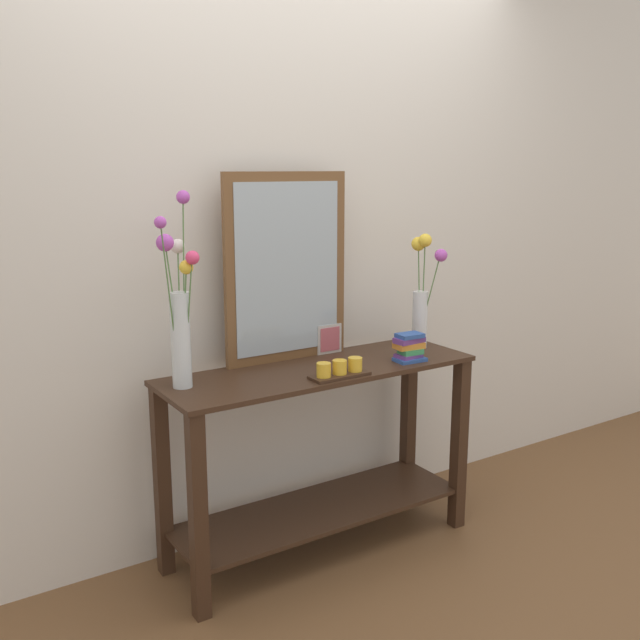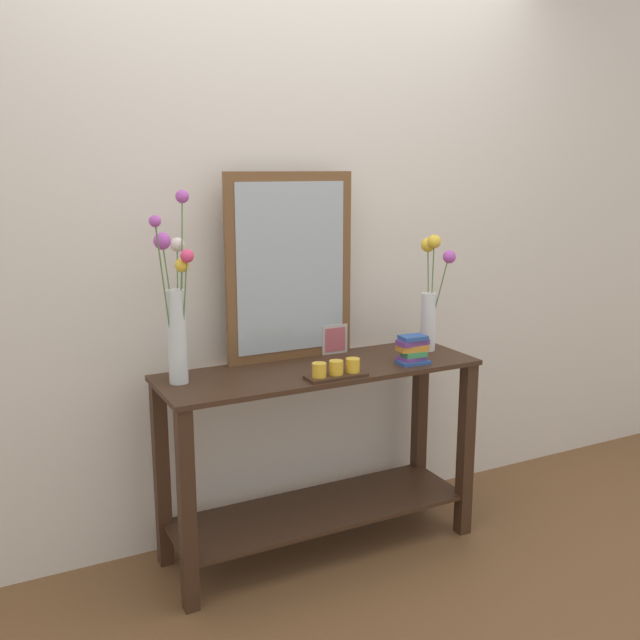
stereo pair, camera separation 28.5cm
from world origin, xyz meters
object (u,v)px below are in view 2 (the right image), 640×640
at_px(tall_vase_left, 176,306).
at_px(candle_tray, 336,370).
at_px(mirror_leaning, 290,267).
at_px(book_stack, 413,350).
at_px(console_table, 320,442).
at_px(vase_right, 431,296).
at_px(picture_frame_small, 335,339).

relative_size(tall_vase_left, candle_tray, 2.94).
distance_m(mirror_leaning, candle_tray, 0.50).
relative_size(mirror_leaning, book_stack, 5.70).
distance_m(console_table, vase_right, 0.80).
height_order(mirror_leaning, candle_tray, mirror_leaning).
bearing_deg(vase_right, console_table, -176.85).
bearing_deg(console_table, mirror_leaning, 104.24).
xyz_separation_m(mirror_leaning, book_stack, (0.42, -0.30, -0.33)).
relative_size(picture_frame_small, book_stack, 0.94).
height_order(console_table, book_stack, book_stack).
bearing_deg(candle_tray, console_table, 87.38).
bearing_deg(book_stack, picture_frame_small, 126.92).
height_order(console_table, mirror_leaning, mirror_leaning).
bearing_deg(tall_vase_left, candle_tray, -21.16).
bearing_deg(vase_right, picture_frame_small, 161.05).
distance_m(mirror_leaning, book_stack, 0.61).
bearing_deg(vase_right, tall_vase_left, 178.25).
bearing_deg(picture_frame_small, book_stack, -53.08).
distance_m(tall_vase_left, book_stack, 0.99).
distance_m(vase_right, book_stack, 0.30).
relative_size(vase_right, candle_tray, 2.11).
distance_m(tall_vase_left, vase_right, 1.13).
bearing_deg(tall_vase_left, book_stack, -10.92).
relative_size(console_table, mirror_leaning, 1.70).
bearing_deg(picture_frame_small, vase_right, -18.95).
bearing_deg(tall_vase_left, mirror_leaning, 12.66).
height_order(tall_vase_left, book_stack, tall_vase_left).
height_order(vase_right, book_stack, vase_right).
relative_size(console_table, picture_frame_small, 10.34).
height_order(tall_vase_left, vase_right, tall_vase_left).
distance_m(vase_right, candle_tray, 0.64).
height_order(mirror_leaning, tall_vase_left, mirror_leaning).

